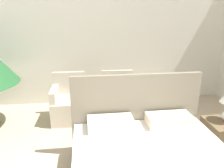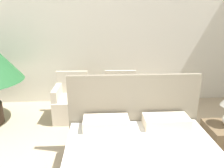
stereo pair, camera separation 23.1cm
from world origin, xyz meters
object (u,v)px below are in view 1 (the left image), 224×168
(armchair_near_window_right, at_px, (119,103))
(nightstand, at_px, (224,138))
(armchair_near_window_left, at_px, (69,105))
(side_table, at_px, (94,107))

(armchair_near_window_right, xyz_separation_m, nightstand, (1.28, -1.34, -0.03))
(armchair_near_window_left, distance_m, side_table, 0.47)
(nightstand, xyz_separation_m, side_table, (-1.75, 1.31, -0.01))
(armchair_near_window_right, bearing_deg, nightstand, -43.41)
(side_table, bearing_deg, nightstand, -36.86)
(armchair_near_window_right, height_order, side_table, armchair_near_window_right)
(nightstand, bearing_deg, armchair_near_window_right, 133.80)
(armchair_near_window_left, distance_m, nightstand, 2.58)
(armchair_near_window_left, relative_size, nightstand, 1.62)
(armchair_near_window_right, bearing_deg, armchair_near_window_left, -177.21)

